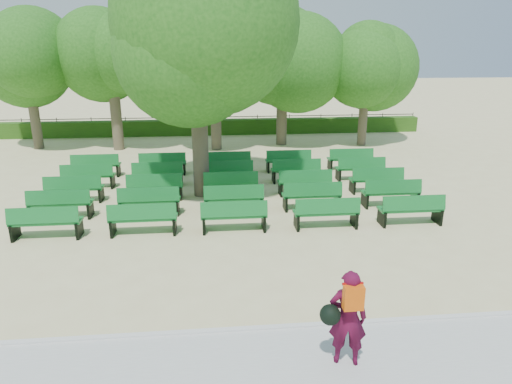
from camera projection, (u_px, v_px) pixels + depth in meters
ground at (210, 216)px, 14.55m from camera, size 120.00×120.00×0.00m
paving at (212, 375)px, 7.54m from camera, size 30.00×2.20×0.06m
curb at (211, 332)px, 8.62m from camera, size 30.00×0.12×0.10m
hedge at (209, 127)px, 27.66m from camera, size 26.00×0.70×0.90m
fence at (209, 133)px, 28.18m from camera, size 26.00×0.10×1.02m
tree_line at (209, 149)px, 24.02m from camera, size 21.80×6.80×7.04m
bench_array at (230, 194)px, 16.46m from camera, size 1.94×0.63×1.22m
tree_among at (196, 47)px, 15.06m from camera, size 5.81×5.81×7.78m
person at (347, 317)px, 7.52m from camera, size 0.85×0.55×1.72m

